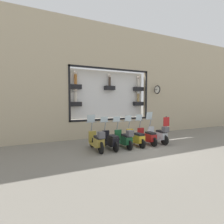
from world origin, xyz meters
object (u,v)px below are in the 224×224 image
(scooter_yellow_2, at_px, (136,138))
(scooter_red_1, at_px, (147,137))
(scooter_green_3, at_px, (124,139))
(scooter_olive_5, at_px, (97,141))
(scooter_black_4, at_px, (111,140))
(shop_sign_post, at_px, (166,127))
(scooter_silver_0, at_px, (159,135))

(scooter_yellow_2, bearing_deg, scooter_red_1, -89.83)
(scooter_green_3, height_order, scooter_olive_5, scooter_olive_5)
(scooter_black_4, distance_m, scooter_olive_5, 0.74)
(scooter_red_1, xyz_separation_m, scooter_yellow_2, (-0.00, 0.74, -0.01))
(scooter_olive_5, bearing_deg, shop_sign_post, -84.52)
(scooter_green_3, xyz_separation_m, scooter_olive_5, (0.02, 1.47, 0.03))
(scooter_green_3, bearing_deg, scooter_red_1, -87.43)
(scooter_yellow_2, xyz_separation_m, shop_sign_post, (0.40, -2.42, 0.35))
(scooter_yellow_2, bearing_deg, scooter_black_4, 89.93)
(scooter_silver_0, distance_m, scooter_red_1, 0.74)
(scooter_yellow_2, relative_size, scooter_green_3, 1.00)
(scooter_silver_0, distance_m, scooter_black_4, 2.95)
(scooter_red_1, distance_m, scooter_yellow_2, 0.74)
(scooter_silver_0, xyz_separation_m, scooter_green_3, (-0.02, 2.21, -0.03))
(scooter_yellow_2, distance_m, scooter_olive_5, 2.21)
(scooter_silver_0, relative_size, scooter_red_1, 1.01)
(scooter_olive_5, bearing_deg, scooter_yellow_2, -88.75)
(scooter_olive_5, distance_m, shop_sign_post, 4.66)
(scooter_yellow_2, height_order, shop_sign_post, scooter_yellow_2)
(shop_sign_post, bearing_deg, scooter_black_4, 95.78)
(scooter_olive_5, height_order, shop_sign_post, scooter_olive_5)
(scooter_silver_0, height_order, scooter_olive_5, scooter_silver_0)
(scooter_silver_0, bearing_deg, scooter_olive_5, 90.00)
(scooter_green_3, relative_size, scooter_olive_5, 0.99)
(scooter_olive_5, relative_size, shop_sign_post, 1.25)
(scooter_red_1, height_order, scooter_olive_5, scooter_olive_5)
(scooter_silver_0, xyz_separation_m, shop_sign_post, (0.44, -0.95, 0.28))
(scooter_red_1, relative_size, shop_sign_post, 1.24)
(scooter_green_3, bearing_deg, scooter_yellow_2, -85.04)
(scooter_green_3, xyz_separation_m, scooter_black_4, (0.07, 0.74, -0.03))
(shop_sign_post, bearing_deg, scooter_olive_5, 95.48)
(scooter_red_1, relative_size, scooter_olive_5, 0.99)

